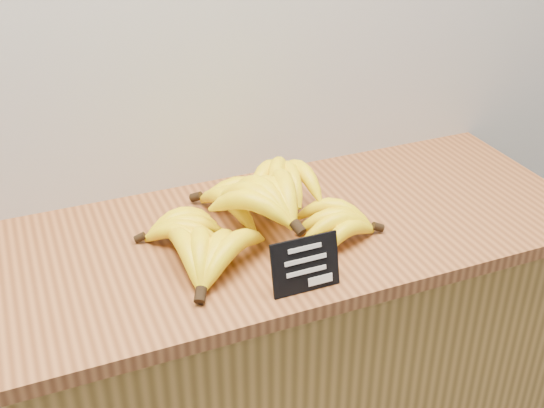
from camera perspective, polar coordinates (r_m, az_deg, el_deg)
The scene contains 4 objects.
counter at distance 1.71m, azimuth -0.66°, elevation -15.93°, with size 1.39×0.50×0.90m, color #AA7F37.
counter_top at distance 1.42m, azimuth -0.77°, elevation -2.74°, with size 1.40×0.54×0.03m, color #985A2F.
chalkboard_sign at distance 1.22m, azimuth 2.82°, elevation -5.11°, with size 0.13×0.01×0.10m, color black.
banana_pile at distance 1.37m, azimuth -1.98°, elevation -0.63°, with size 0.51×0.41×0.13m.
Camera 1 is at (-0.25, 1.64, 1.68)m, focal length 45.00 mm.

